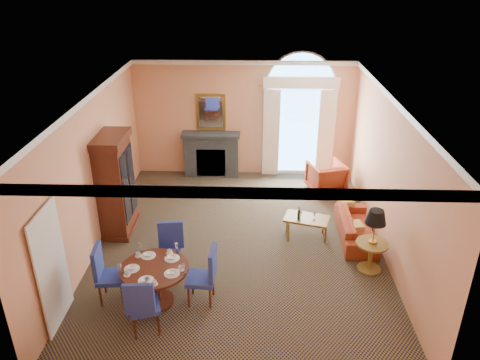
{
  "coord_description": "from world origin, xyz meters",
  "views": [
    {
      "loc": [
        0.29,
        -8.5,
        5.59
      ],
      "look_at": [
        0.0,
        0.5,
        1.3
      ],
      "focal_mm": 35.0,
      "sensor_mm": 36.0,
      "label": 1
    }
  ],
  "objects_px": {
    "armchair": "(326,177)",
    "dining_table": "(155,276)",
    "coffee_table": "(306,220)",
    "side_table": "(374,233)",
    "sofa": "(356,227)",
    "armoire": "(116,186)"
  },
  "relations": [
    {
      "from": "coffee_table",
      "to": "sofa",
      "type": "bearing_deg",
      "value": 16.88
    },
    {
      "from": "sofa",
      "to": "side_table",
      "type": "relative_size",
      "value": 1.4
    },
    {
      "from": "coffee_table",
      "to": "side_table",
      "type": "distance_m",
      "value": 1.68
    },
    {
      "from": "armchair",
      "to": "side_table",
      "type": "bearing_deg",
      "value": 79.78
    },
    {
      "from": "sofa",
      "to": "coffee_table",
      "type": "distance_m",
      "value": 1.11
    },
    {
      "from": "sofa",
      "to": "coffee_table",
      "type": "xyz_separation_m",
      "value": [
        -1.1,
        -0.01,
        0.18
      ]
    },
    {
      "from": "sofa",
      "to": "armchair",
      "type": "height_order",
      "value": "armchair"
    },
    {
      "from": "armoire",
      "to": "side_table",
      "type": "distance_m",
      "value": 5.5
    },
    {
      "from": "sofa",
      "to": "side_table",
      "type": "height_order",
      "value": "side_table"
    },
    {
      "from": "dining_table",
      "to": "side_table",
      "type": "xyz_separation_m",
      "value": [
        4.01,
        1.1,
        0.28
      ]
    },
    {
      "from": "dining_table",
      "to": "armchair",
      "type": "bearing_deg",
      "value": 51.68
    },
    {
      "from": "armoire",
      "to": "dining_table",
      "type": "distance_m",
      "value": 2.84
    },
    {
      "from": "armchair",
      "to": "coffee_table",
      "type": "distance_m",
      "value": 2.4
    },
    {
      "from": "armchair",
      "to": "coffee_table",
      "type": "bearing_deg",
      "value": 55.1
    },
    {
      "from": "side_table",
      "to": "armchair",
      "type": "bearing_deg",
      "value": 96.82
    },
    {
      "from": "armoire",
      "to": "armchair",
      "type": "relative_size",
      "value": 2.56
    },
    {
      "from": "dining_table",
      "to": "coffee_table",
      "type": "distance_m",
      "value": 3.65
    },
    {
      "from": "sofa",
      "to": "side_table",
      "type": "distance_m",
      "value": 1.31
    },
    {
      "from": "dining_table",
      "to": "sofa",
      "type": "xyz_separation_m",
      "value": [
        3.96,
        2.27,
        -0.3
      ]
    },
    {
      "from": "armoire",
      "to": "sofa",
      "type": "distance_m",
      "value": 5.34
    },
    {
      "from": "coffee_table",
      "to": "side_table",
      "type": "height_order",
      "value": "side_table"
    },
    {
      "from": "armchair",
      "to": "dining_table",
      "type": "bearing_deg",
      "value": 34.65
    }
  ]
}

